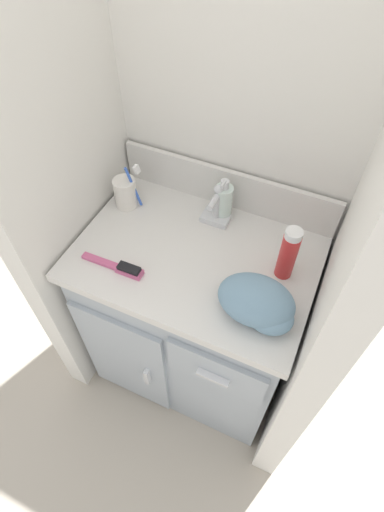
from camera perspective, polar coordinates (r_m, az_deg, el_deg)
ground_plane at (r=1.85m, az=0.34°, el=-14.70°), size 6.00×6.00×0.00m
wall_back at (r=1.20m, az=7.04°, el=21.32°), size 0.91×0.08×2.20m
wall_left at (r=1.17m, az=-19.24°, el=17.83°), size 0.08×0.59×2.20m
wall_right at (r=0.92m, az=24.99°, el=5.55°), size 0.08×0.59×2.20m
vanity at (r=1.51m, az=0.30°, el=-8.64°), size 0.73×0.52×0.75m
backsplash at (r=1.32m, az=4.98°, el=9.71°), size 0.73×0.02×0.14m
sink_faucet at (r=1.27m, az=3.42°, el=6.58°), size 0.09×0.09×0.14m
toothbrush_cup at (r=1.34m, az=-9.45°, el=8.94°), size 0.09×0.07×0.17m
soap_dispenser at (r=1.27m, az=4.51°, el=7.73°), size 0.06×0.06×0.16m
shaving_cream_can at (r=1.13m, az=13.58°, el=0.32°), size 0.05×0.05×0.18m
hairbrush at (r=1.18m, az=-10.19°, el=-1.62°), size 0.20×0.03×0.03m
hand_towel at (r=1.06m, az=9.58°, el=-6.73°), size 0.21×0.15×0.11m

